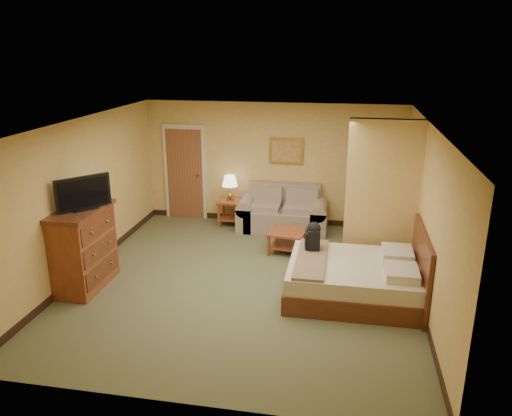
% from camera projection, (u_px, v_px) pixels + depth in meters
% --- Properties ---
extents(floor, '(6.00, 6.00, 0.00)m').
position_uv_depth(floor, '(245.00, 282.00, 8.21)').
color(floor, brown).
rests_on(floor, ground).
extents(ceiling, '(6.00, 6.00, 0.00)m').
position_uv_depth(ceiling, '(244.00, 124.00, 7.41)').
color(ceiling, white).
rests_on(ceiling, back_wall).
extents(back_wall, '(5.50, 0.02, 2.60)m').
position_uv_depth(back_wall, '(273.00, 164.00, 10.62)').
color(back_wall, tan).
rests_on(back_wall, floor).
extents(left_wall, '(0.02, 6.00, 2.60)m').
position_uv_depth(left_wall, '(82.00, 198.00, 8.28)').
color(left_wall, tan).
rests_on(left_wall, floor).
extents(right_wall, '(0.02, 6.00, 2.60)m').
position_uv_depth(right_wall, '(427.00, 217.00, 7.34)').
color(right_wall, tan).
rests_on(right_wall, floor).
extents(partition, '(1.20, 0.15, 2.60)m').
position_uv_depth(partition, '(382.00, 197.00, 8.31)').
color(partition, tan).
rests_on(partition, floor).
extents(door, '(0.94, 0.16, 2.10)m').
position_uv_depth(door, '(185.00, 173.00, 11.00)').
color(door, beige).
rests_on(door, floor).
extents(baseboard, '(5.50, 0.02, 0.12)m').
position_uv_depth(baseboard, '(272.00, 219.00, 10.99)').
color(baseboard, black).
rests_on(baseboard, floor).
extents(loveseat, '(1.85, 0.86, 0.94)m').
position_uv_depth(loveseat, '(283.00, 216.00, 10.48)').
color(loveseat, gray).
rests_on(loveseat, floor).
extents(side_table, '(0.51, 0.51, 0.56)m').
position_uv_depth(side_table, '(230.00, 208.00, 10.73)').
color(side_table, maroon).
rests_on(side_table, floor).
extents(table_lamp, '(0.33, 0.33, 0.54)m').
position_uv_depth(table_lamp, '(230.00, 181.00, 10.54)').
color(table_lamp, '#9F753A').
rests_on(table_lamp, side_table).
extents(coffee_table, '(0.74, 0.74, 0.42)m').
position_uv_depth(coffee_table, '(287.00, 237.00, 9.32)').
color(coffee_table, maroon).
rests_on(coffee_table, floor).
extents(wall_picture, '(0.73, 0.04, 0.57)m').
position_uv_depth(wall_picture, '(286.00, 151.00, 10.45)').
color(wall_picture, '#B78E3F').
rests_on(wall_picture, back_wall).
extents(dresser, '(0.65, 1.23, 1.32)m').
position_uv_depth(dresser, '(84.00, 248.00, 7.87)').
color(dresser, maroon).
rests_on(dresser, floor).
extents(tv, '(0.59, 0.69, 0.52)m').
position_uv_depth(tv, '(83.00, 194.00, 7.57)').
color(tv, black).
rests_on(tv, dresser).
extents(bed, '(2.04, 1.74, 1.12)m').
position_uv_depth(bed, '(358.00, 278.00, 7.65)').
color(bed, '#522413').
rests_on(bed, floor).
extents(backpack, '(0.23, 0.31, 0.49)m').
position_uv_depth(backpack, '(313.00, 236.00, 7.97)').
color(backpack, black).
rests_on(backpack, bed).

